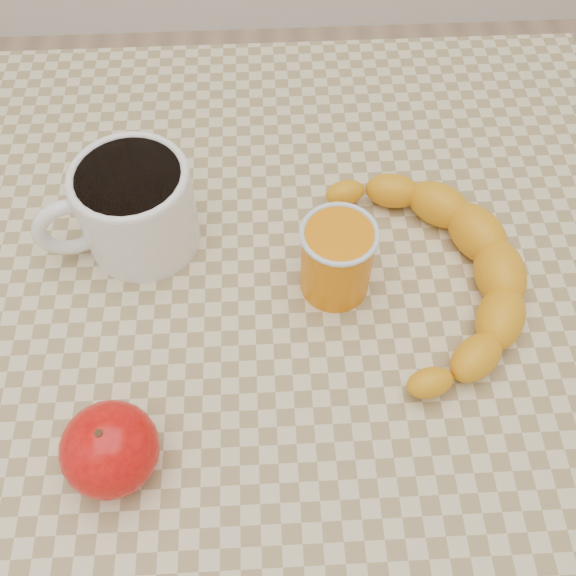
{
  "coord_description": "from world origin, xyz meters",
  "views": [
    {
      "loc": [
        -0.02,
        -0.33,
        1.28
      ],
      "look_at": [
        0.0,
        0.0,
        0.77
      ],
      "focal_mm": 40.0,
      "sensor_mm": 36.0,
      "label": 1
    }
  ],
  "objects_px": {
    "apple": "(110,449)",
    "banana": "(432,271)",
    "coffee_mug": "(133,206)",
    "table": "(288,340)",
    "orange_juice_glass": "(337,259)"
  },
  "relations": [
    {
      "from": "apple",
      "to": "banana",
      "type": "relative_size",
      "value": 0.33
    },
    {
      "from": "coffee_mug",
      "to": "table",
      "type": "bearing_deg",
      "value": -29.06
    },
    {
      "from": "table",
      "to": "orange_juice_glass",
      "type": "height_order",
      "value": "orange_juice_glass"
    },
    {
      "from": "table",
      "to": "coffee_mug",
      "type": "distance_m",
      "value": 0.22
    },
    {
      "from": "table",
      "to": "coffee_mug",
      "type": "xyz_separation_m",
      "value": [
        -0.15,
        0.08,
        0.14
      ]
    },
    {
      "from": "table",
      "to": "apple",
      "type": "distance_m",
      "value": 0.25
    },
    {
      "from": "banana",
      "to": "table",
      "type": "bearing_deg",
      "value": -179.25
    },
    {
      "from": "apple",
      "to": "banana",
      "type": "distance_m",
      "value": 0.33
    },
    {
      "from": "coffee_mug",
      "to": "orange_juice_glass",
      "type": "relative_size",
      "value": 2.03
    },
    {
      "from": "table",
      "to": "apple",
      "type": "relative_size",
      "value": 7.69
    },
    {
      "from": "table",
      "to": "orange_juice_glass",
      "type": "xyz_separation_m",
      "value": [
        0.05,
        0.02,
        0.13
      ]
    },
    {
      "from": "orange_juice_glass",
      "to": "coffee_mug",
      "type": "bearing_deg",
      "value": 161.03
    },
    {
      "from": "orange_juice_glass",
      "to": "apple",
      "type": "height_order",
      "value": "orange_juice_glass"
    },
    {
      "from": "table",
      "to": "apple",
      "type": "xyz_separation_m",
      "value": [
        -0.15,
        -0.16,
        0.12
      ]
    },
    {
      "from": "apple",
      "to": "banana",
      "type": "xyz_separation_m",
      "value": [
        0.29,
        0.17,
        -0.01
      ]
    }
  ]
}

